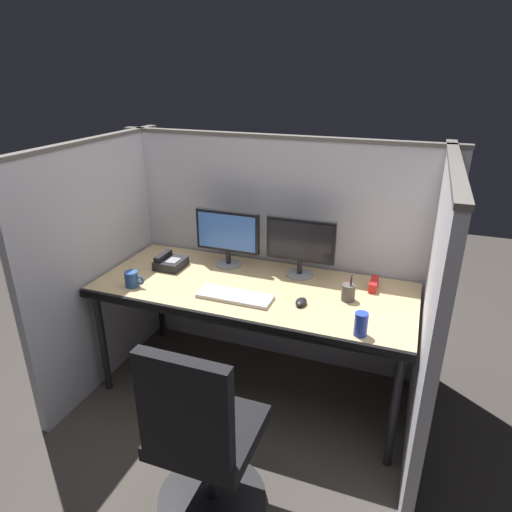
{
  "coord_description": "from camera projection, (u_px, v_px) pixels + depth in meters",
  "views": [
    {
      "loc": [
        0.86,
        -1.97,
        1.96
      ],
      "look_at": [
        0.0,
        0.35,
        0.92
      ],
      "focal_mm": 31.74,
      "sensor_mm": 36.0,
      "label": 1
    }
  ],
  "objects": [
    {
      "name": "monitor_left",
      "position": [
        228.0,
        235.0,
        2.92
      ],
      "size": [
        0.43,
        0.17,
        0.37
      ],
      "color": "gray",
      "rests_on": "desk"
    },
    {
      "name": "computer_mouse",
      "position": [
        301.0,
        302.0,
        2.5
      ],
      "size": [
        0.06,
        0.1,
        0.04
      ],
      "color": "black",
      "rests_on": "desk"
    },
    {
      "name": "monitor_right",
      "position": [
        300.0,
        244.0,
        2.78
      ],
      "size": [
        0.43,
        0.17,
        0.37
      ],
      "color": "gray",
      "rests_on": "desk"
    },
    {
      "name": "desk",
      "position": [
        252.0,
        295.0,
        2.72
      ],
      "size": [
        1.9,
        0.8,
        0.74
      ],
      "color": "tan",
      "rests_on": "ground"
    },
    {
      "name": "cubicle_partition_right",
      "position": [
        430.0,
        317.0,
        2.29
      ],
      "size": [
        0.06,
        1.41,
        1.57
      ],
      "color": "silver",
      "rests_on": "ground"
    },
    {
      "name": "red_stapler",
      "position": [
        374.0,
        284.0,
        2.68
      ],
      "size": [
        0.04,
        0.15,
        0.06
      ],
      "primitive_type": "cube",
      "color": "red",
      "rests_on": "desk"
    },
    {
      "name": "coffee_mug",
      "position": [
        132.0,
        279.0,
        2.7
      ],
      "size": [
        0.13,
        0.08,
        0.09
      ],
      "color": "#264C8C",
      "rests_on": "desk"
    },
    {
      "name": "desk_phone",
      "position": [
        170.0,
        262.0,
        2.97
      ],
      "size": [
        0.17,
        0.19,
        0.09
      ],
      "color": "black",
      "rests_on": "desk"
    },
    {
      "name": "keyboard_main",
      "position": [
        235.0,
        296.0,
        2.57
      ],
      "size": [
        0.43,
        0.15,
        0.02
      ],
      "primitive_type": "cube",
      "color": "silver",
      "rests_on": "desk"
    },
    {
      "name": "cubicle_partition_left",
      "position": [
        104.0,
        262.0,
        2.93
      ],
      "size": [
        0.06,
        1.41,
        1.57
      ],
      "color": "silver",
      "rests_on": "ground"
    },
    {
      "name": "ground_plane",
      "position": [
        236.0,
        417.0,
        2.74
      ],
      "size": [
        8.0,
        8.0,
        0.0
      ],
      "primitive_type": "plane",
      "color": "#423D38"
    },
    {
      "name": "cubicle_partition_rear",
      "position": [
        276.0,
        253.0,
        3.08
      ],
      "size": [
        2.21,
        0.06,
        1.57
      ],
      "color": "silver",
      "rests_on": "ground"
    },
    {
      "name": "soda_can",
      "position": [
        361.0,
        324.0,
        2.2
      ],
      "size": [
        0.07,
        0.07,
        0.12
      ],
      "primitive_type": "cylinder",
      "color": "#263FB2",
      "rests_on": "desk"
    },
    {
      "name": "office_chair",
      "position": [
        204.0,
        456.0,
        2.0
      ],
      "size": [
        0.52,
        0.52,
        0.97
      ],
      "rotation": [
        0.0,
        0.0,
        -0.02
      ],
      "color": "black",
      "rests_on": "ground"
    },
    {
      "name": "pen_cup",
      "position": [
        348.0,
        292.0,
        2.54
      ],
      "size": [
        0.08,
        0.08,
        0.16
      ],
      "color": "#4C4742",
      "rests_on": "desk"
    }
  ]
}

